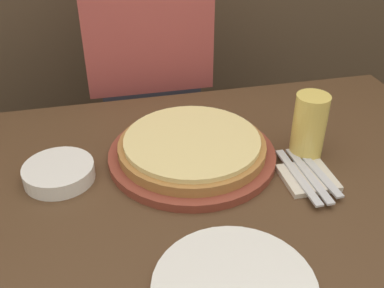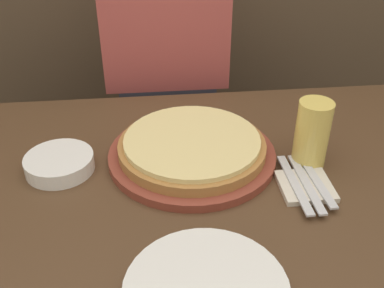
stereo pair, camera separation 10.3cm
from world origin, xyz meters
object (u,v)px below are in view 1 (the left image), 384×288
Objects in this scene: spoon at (319,173)px; dinner_plate at (237,288)px; beer_glass at (309,124)px; diner_person at (149,96)px; fork at (298,176)px; dinner_knife at (308,175)px; side_bowl at (59,173)px; pizza_on_board at (192,149)px.

dinner_plate is at bearing -136.95° from spoon.
beer_glass reaches higher than spoon.
diner_person is (-0.29, 0.64, -0.10)m from spoon.
beer_glass is 0.12m from spoon.
spoon is (0.27, 0.25, 0.01)m from dinner_plate.
dinner_plate is (-0.28, -0.34, -0.08)m from beer_glass.
diner_person reaches higher than dinner_plate.
fork is 0.16× the size of diner_person.
diner_person reaches higher than fork.
diner_person is at bearing 114.06° from spoon.
dinner_plate is at bearing -134.16° from dinner_knife.
fork is 0.05m from spoon.
side_bowl reaches higher than fork.
dinner_knife is (0.23, -0.14, -0.01)m from pizza_on_board.
spoon is at bearing 43.05° from dinner_plate.
side_bowl is at bearing -117.59° from diner_person.
diner_person is (-0.26, 0.64, -0.10)m from dinner_knife.
pizza_on_board is 2.47× the size of beer_glass.
pizza_on_board is at bearing -86.37° from diner_person.
side_bowl reaches higher than dinner_knife.
spoon is at bearing -0.00° from fork.
side_bowl is 0.59m from diner_person.
dinner_knife is (0.53, -0.12, -0.00)m from side_bowl.
dinner_plate reaches higher than dinner_knife.
pizza_on_board reaches higher than dinner_plate.
dinner_knife is at bearing -110.67° from beer_glass.
dinner_plate reaches higher than fork.
dinner_plate is 0.90m from diner_person.
side_bowl is at bearing 167.35° from spoon.
pizza_on_board is 0.27m from beer_glass.
pizza_on_board is at bearing 148.85° from dinner_knife.
diner_person reaches higher than pizza_on_board.
side_bowl is (-0.56, 0.03, -0.07)m from beer_glass.
dinner_knife is (0.24, 0.25, 0.01)m from dinner_plate.
spoon is at bearing -28.59° from pizza_on_board.
dinner_knife is 0.16× the size of diner_person.
dinner_knife is at bearing -31.15° from pizza_on_board.
dinner_knife is 0.70m from diner_person.
diner_person is (-0.24, 0.64, -0.10)m from fork.
pizza_on_board is 0.39m from dinner_plate.
side_bowl is 0.12× the size of diner_person.
spoon is at bearing -0.00° from dinner_knife.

